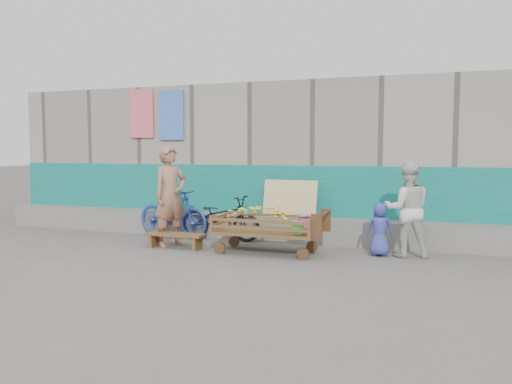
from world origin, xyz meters
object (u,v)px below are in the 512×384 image
(bicycle_dark, at_px, (220,218))
(bicycle_blue, at_px, (172,213))
(bench, at_px, (175,237))
(child, at_px, (380,229))
(woman, at_px, (407,209))
(vendor_man, at_px, (170,196))
(banana_cart, at_px, (265,221))

(bicycle_dark, height_order, bicycle_blue, bicycle_blue)
(bench, xyz_separation_m, child, (3.39, 0.52, 0.24))
(woman, xyz_separation_m, bicycle_dark, (-3.37, 0.38, -0.34))
(woman, height_order, bicycle_blue, woman)
(bench, relative_size, bicycle_blue, 0.65)
(bench, xyz_separation_m, bicycle_blue, (-0.55, 0.92, 0.29))
(vendor_man, xyz_separation_m, woman, (3.99, 0.42, -0.13))
(vendor_man, xyz_separation_m, child, (3.58, 0.33, -0.45))
(banana_cart, distance_m, woman, 2.28)
(child, height_order, bicycle_blue, bicycle_blue)
(child, bearing_deg, woman, -175.12)
(vendor_man, relative_size, bicycle_blue, 1.09)
(vendor_man, height_order, woman, vendor_man)
(vendor_man, distance_m, child, 3.63)
(bench, relative_size, bicycle_dark, 0.65)
(banana_cart, bearing_deg, vendor_man, 178.15)
(bench, bearing_deg, woman, 9.22)
(child, distance_m, bicycle_dark, 3.00)
(woman, relative_size, bicycle_dark, 0.95)
(child, xyz_separation_m, bicycle_blue, (-3.94, 0.39, 0.06))
(bench, height_order, woman, woman)
(child, bearing_deg, bicycle_blue, -13.52)
(bench, height_order, bicycle_dark, bicycle_dark)
(banana_cart, xyz_separation_m, woman, (2.22, 0.48, 0.23))
(bicycle_blue, bearing_deg, child, -84.95)
(bicycle_blue, bearing_deg, woman, -83.22)
(banana_cart, height_order, bicycle_blue, bicycle_blue)
(woman, xyz_separation_m, bicycle_blue, (-4.35, 0.30, -0.27))
(bench, xyz_separation_m, vendor_man, (-0.20, 0.20, 0.69))
(banana_cart, bearing_deg, bench, -174.89)
(child, relative_size, bicycle_dark, 0.54)
(woman, relative_size, bicycle_blue, 0.94)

